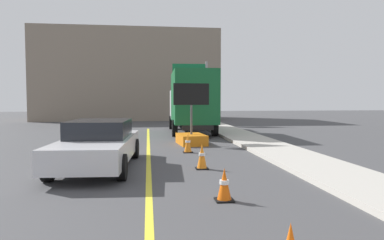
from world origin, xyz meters
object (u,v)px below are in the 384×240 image
at_px(box_truck, 191,101).
at_px(highway_guide_sign, 197,81).
at_px(traffic_cone_far_lane, 202,156).
at_px(traffic_cone_mid_lane, 224,185).
at_px(arrow_board_trailer, 191,134).
at_px(pickup_car, 99,144).
at_px(traffic_cone_curbside, 188,143).

relative_size(box_truck, highway_guide_sign, 1.52).
xyz_separation_m(highway_guide_sign, traffic_cone_far_lane, (-2.32, -17.87, -3.06)).
relative_size(highway_guide_sign, traffic_cone_mid_lane, 7.67).
distance_m(highway_guide_sign, traffic_cone_far_lane, 18.28).
relative_size(arrow_board_trailer, traffic_cone_far_lane, 3.62).
bearing_deg(traffic_cone_far_lane, pickup_car, 168.70).
height_order(arrow_board_trailer, pickup_car, arrow_board_trailer).
distance_m(arrow_board_trailer, traffic_cone_curbside, 2.42).
bearing_deg(highway_guide_sign, pickup_car, -106.97).
xyz_separation_m(traffic_cone_mid_lane, traffic_cone_far_lane, (0.05, 3.20, 0.05)).
xyz_separation_m(arrow_board_trailer, traffic_cone_mid_lane, (-0.42, -8.74, -0.16)).
height_order(pickup_car, highway_guide_sign, highway_guide_sign).
bearing_deg(traffic_cone_far_lane, arrow_board_trailer, 86.12).
bearing_deg(highway_guide_sign, traffic_cone_far_lane, -97.40).
distance_m(arrow_board_trailer, highway_guide_sign, 12.83).
distance_m(box_truck, traffic_cone_mid_lane, 14.24).
xyz_separation_m(pickup_car, traffic_cone_mid_lane, (2.91, -3.79, -0.38)).
relative_size(arrow_board_trailer, pickup_car, 0.52).
distance_m(pickup_car, traffic_cone_far_lane, 3.03).
xyz_separation_m(traffic_cone_far_lane, traffic_cone_curbside, (-0.05, 3.16, -0.00)).
xyz_separation_m(box_truck, highway_guide_sign, (1.28, 6.96, 1.52)).
distance_m(pickup_car, traffic_cone_mid_lane, 4.79).
bearing_deg(box_truck, highway_guide_sign, 79.61).
relative_size(box_truck, traffic_cone_far_lane, 10.16).
bearing_deg(traffic_cone_mid_lane, traffic_cone_curbside, 89.99).
height_order(arrow_board_trailer, highway_guide_sign, highway_guide_sign).
xyz_separation_m(traffic_cone_mid_lane, traffic_cone_curbside, (0.00, 6.36, 0.04)).
bearing_deg(traffic_cone_curbside, arrow_board_trailer, 79.91).
relative_size(highway_guide_sign, traffic_cone_curbside, 6.74).
height_order(arrow_board_trailer, traffic_cone_far_lane, arrow_board_trailer).
bearing_deg(traffic_cone_mid_lane, traffic_cone_far_lane, 89.13).
relative_size(box_truck, traffic_cone_curbside, 10.22).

